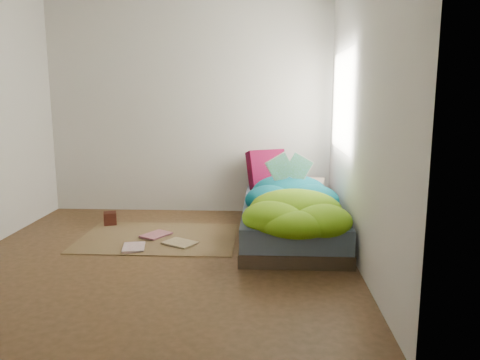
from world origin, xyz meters
The scene contains 12 objects.
ground centered at (0.00, 0.00, 0.00)m, with size 3.50×3.50×0.00m, color #45321A.
room_walls centered at (0.01, 0.01, 1.63)m, with size 3.54×3.54×2.62m.
bed centered at (1.22, 0.72, 0.17)m, with size 1.00×2.00×0.34m.
duvet centered at (1.22, 0.50, 0.51)m, with size 0.96×1.84×0.34m, color #075074, non-canonical shape.
rug centered at (-0.15, 0.55, 0.01)m, with size 1.60×1.10×0.01m, color brown.
pillow_floral centered at (1.35, 1.35, 0.40)m, with size 0.56×0.35×0.13m, color beige.
pillow_magenta centered at (0.97, 1.55, 0.57)m, with size 0.46×0.14×0.46m, color #510524.
open_book centered at (1.21, 0.86, 0.80)m, with size 0.41×0.09×0.25m, color #2D7C28, non-canonical shape.
wooden_box centered at (-0.81, 1.01, 0.08)m, with size 0.14×0.14×0.14m, color #37100C.
floor_book_a centered at (-0.41, 0.16, 0.02)m, with size 0.21×0.28×0.02m, color silver.
floor_book_b centered at (-0.27, 0.63, 0.03)m, with size 0.22×0.29×0.03m, color #C8737A.
floor_book_c centered at (0.06, 0.23, 0.02)m, with size 0.22×0.31×0.02m, color tan.
Camera 1 is at (0.94, -4.06, 1.47)m, focal length 35.00 mm.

